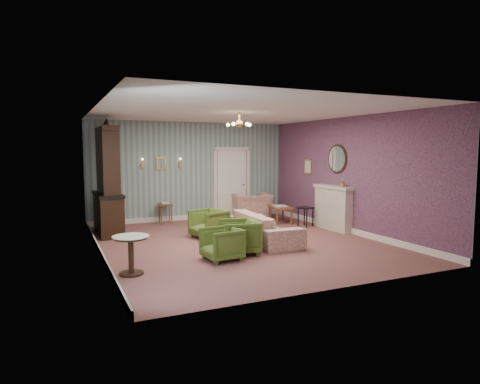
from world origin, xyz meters
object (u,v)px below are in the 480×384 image
sofa_chintz (265,222)px  fireplace (333,208)px  olive_chair_c (209,222)px  side_table_black (305,217)px  olive_chair_b (239,235)px  wingback_chair (252,202)px  coffee_table (280,214)px  pedestal_table (131,255)px  dresser (107,178)px  olive_chair_a (222,242)px

sofa_chintz → fireplace: fireplace is taller
olive_chair_c → fireplace: bearing=65.4°
olive_chair_c → sofa_chintz: (1.01, -0.92, 0.07)m
side_table_black → olive_chair_b: bearing=-145.0°
olive_chair_c → wingback_chair: bearing=117.5°
olive_chair_b → fireplace: fireplace is taller
sofa_chintz → coffee_table: size_ratio=2.41×
fireplace → sofa_chintz: bearing=-166.5°
sofa_chintz → fireplace: size_ratio=1.62×
pedestal_table → dresser: bearing=88.5°
sofa_chintz → pedestal_table: bearing=115.4°
olive_chair_c → fireplace: (3.30, -0.37, 0.21)m
olive_chair_c → dresser: (-2.11, 1.47, 1.03)m
wingback_chair → pedestal_table: size_ratio=1.71×
olive_chair_b → fireplace: bearing=122.8°
sofa_chintz → coffee_table: (1.59, 2.08, -0.20)m
fireplace → coffee_table: fireplace is taller
olive_chair_a → olive_chair_c: bearing=161.0°
olive_chair_a → olive_chair_b: size_ratio=0.90×
side_table_black → pedestal_table: (-5.12, -2.58, 0.07)m
sofa_chintz → dresser: dresser is taller
sofa_chintz → dresser: bearing=55.3°
olive_chair_b → coffee_table: bearing=148.7°
olive_chair_a → pedestal_table: 1.74m
dresser → olive_chair_b: bearing=-56.8°
sofa_chintz → fireplace: 2.37m
dresser → fireplace: dresser is taller
olive_chair_a → side_table_black: bearing=119.1°
wingback_chair → pedestal_table: wingback_chair is taller
olive_chair_b → coffee_table: olive_chair_b is taller
dresser → coffee_table: (4.71, -0.31, -1.16)m
olive_chair_c → sofa_chintz: size_ratio=0.33×
fireplace → wingback_chair: bearing=111.9°
olive_chair_a → olive_chair_c: size_ratio=0.91×
fireplace → pedestal_table: 5.83m
fireplace → side_table_black: 0.85m
sofa_chintz → coffee_table: 2.63m
olive_chair_a → olive_chair_b: (0.51, 0.32, 0.04)m
wingback_chair → side_table_black: wingback_chair is taller
olive_chair_b → side_table_black: (2.89, 2.02, -0.11)m
olive_chair_a → fireplace: 4.14m
wingback_chair → coffee_table: 1.22m
olive_chair_c → side_table_black: bearing=77.9°
wingback_chair → dresser: size_ratio=0.40×
fireplace → olive_chair_c: bearing=173.6°
dresser → pedestal_table: bearing=-92.2°
fireplace → side_table_black: bearing=120.0°
wingback_chair → coffee_table: bearing=116.7°
olive_chair_c → side_table_black: olive_chair_c is taller
wingback_chair → pedestal_table: 6.37m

